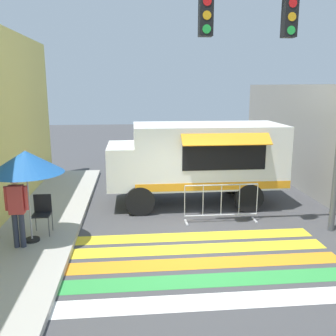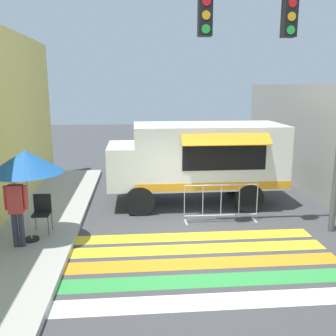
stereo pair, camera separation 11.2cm
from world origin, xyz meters
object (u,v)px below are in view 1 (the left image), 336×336
traffic_signal_pole (291,56)px  folding_chair (42,210)px  food_truck (194,157)px  vendor_person (17,206)px  patio_umbrella (26,162)px  barricade_front (221,203)px

traffic_signal_pole → folding_chair: (-6.25, 0.27, -3.85)m
food_truck → vendor_person: bearing=-144.3°
traffic_signal_pole → folding_chair: size_ratio=6.46×
patio_umbrella → vendor_person: bearing=-120.2°
food_truck → folding_chair: size_ratio=5.68×
traffic_signal_pole → vendor_person: (-6.59, -0.61, -3.44)m
patio_umbrella → folding_chair: (0.15, 0.55, -1.37)m
traffic_signal_pole → patio_umbrella: (-6.40, -0.28, -2.48)m
folding_chair → vendor_person: 1.03m
food_truck → patio_umbrella: 5.49m
food_truck → barricade_front: bearing=-74.6°
patio_umbrella → vendor_person: 1.03m
food_truck → patio_umbrella: food_truck is taller
food_truck → vendor_person: 5.83m
barricade_front → folding_chair: bearing=-171.9°
food_truck → traffic_signal_pole: size_ratio=0.88×
folding_chair → barricade_front: folding_chair is taller
folding_chair → barricade_front: size_ratio=0.46×
folding_chair → barricade_front: bearing=21.9°
patio_umbrella → food_truck: bearing=34.1°
food_truck → barricade_front: (0.50, -1.81, -1.03)m
vendor_person → barricade_front: 5.48m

